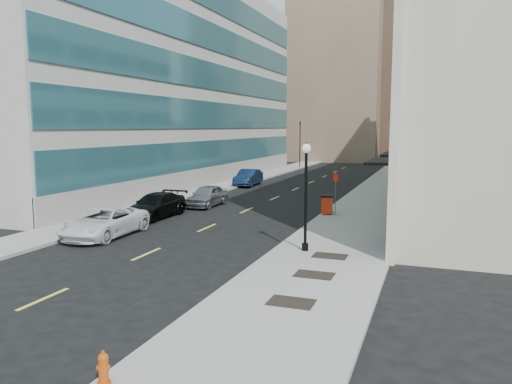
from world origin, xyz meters
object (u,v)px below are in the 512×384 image
Objects in this scene: car_blue_sedan at (248,178)px; urn_planter at (404,198)px; trash_bin at (327,204)px; traffic_signal at (300,125)px; lamppost at (306,187)px; car_silver_sedan at (207,196)px; sign_post at (336,187)px; car_black_pickup at (155,206)px; fire_hydrant at (103,368)px; car_white_van at (105,222)px.

urn_planter is at bearing -33.83° from car_blue_sedan.
trash_bin is 1.34× the size of urn_planter.
traffic_signal is 1.49× the size of lamppost.
car_silver_sedan is 9.22m from sign_post.
urn_planter is (14.40, -8.54, -0.08)m from car_blue_sedan.
car_silver_sedan reaches higher than urn_planter.
fire_hydrant is at bearing -60.68° from car_black_pickup.
car_silver_sedan is at bearing 166.36° from trash_bin.
fire_hydrant is 0.16× the size of lamppost.
traffic_signal is at bearing 120.85° from sign_post.
sign_post is (0.49, 0.04, 1.04)m from trash_bin.
car_white_van reaches higher than trash_bin.
car_silver_sedan is at bearing -86.05° from traffic_signal.
lamppost is at bearing -74.75° from traffic_signal.
lamppost is at bearing -102.85° from urn_planter.
car_white_van is at bearing -179.62° from lamppost.
car_blue_sedan is (-0.98, 22.63, 0.03)m from car_white_van.
fire_hydrant is at bearing -95.09° from lamppost.
traffic_signal is 33.72m from car_silver_sedan.
trash_bin is (10.20, -13.28, 0.02)m from car_blue_sedan.
car_blue_sedan reaches higher than fire_hydrant.
car_blue_sedan is at bearing 90.78° from car_white_van.
car_white_van is 10.46m from car_silver_sedan.
car_black_pickup is at bearing -88.11° from traffic_signal.
car_black_pickup is 17.19m from car_blue_sedan.
sign_post is (-0.51, 9.33, -1.08)m from lamppost.
car_black_pickup is at bearing 92.68° from car_white_van.
fire_hydrant is (9.12, -12.29, -0.22)m from car_white_van.
urn_planter is (3.20, 14.03, -2.22)m from lamppost.
sign_post is at bearing 93.12° from lamppost.
trash_bin is at bearing 65.47° from fire_hydrant.
urn_planter reaches higher than fire_hydrant.
traffic_signal is 33.62m from urn_planter.
car_blue_sedan is (-0.56, 17.18, 0.03)m from car_black_pickup.
car_silver_sedan is 4.90× the size of urn_planter.
lamppost is at bearing -47.82° from car_silver_sedan.
lamppost reaches higher than car_white_van.
fire_hydrant is at bearing -99.25° from urn_planter.
traffic_signal is at bearing 93.34° from car_silver_sedan.
car_white_van reaches higher than urn_planter.
car_black_pickup is at bearing 153.14° from lamppost.
fire_hydrant is (9.54, -17.75, -0.22)m from car_black_pickup.
traffic_signal is 1.64× the size of car_silver_sedan.
car_white_van is 1.04× the size of car_black_pickup.
traffic_signal is 2.66× the size of sign_post.
car_black_pickup is 1.09× the size of car_blue_sedan.
traffic_signal reaches higher than car_silver_sedan.
car_blue_sedan is 6.29× the size of fire_hydrant.
lamppost reaches higher than fire_hydrant.
car_blue_sedan is 0.98× the size of lamppost.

